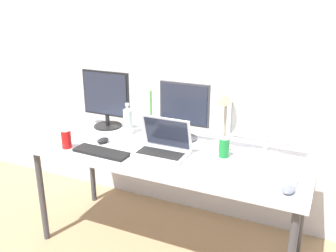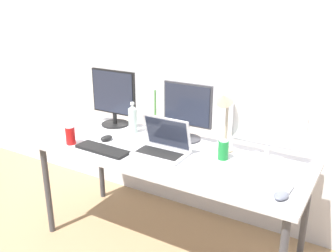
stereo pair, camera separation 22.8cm
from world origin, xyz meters
name	(u,v)px [view 2 (the right image)]	position (x,y,z in m)	size (l,w,h in m)	color
ground_plane	(168,245)	(0.00, 0.00, 0.00)	(16.00, 16.00, 0.00)	#9E7F5B
wall_back	(209,54)	(0.00, 0.59, 1.30)	(7.00, 0.08, 2.60)	silver
work_desk	(168,160)	(0.00, 0.00, 0.68)	(1.83, 0.72, 0.74)	#424247
monitor_left	(114,97)	(-0.63, 0.25, 0.97)	(0.40, 0.22, 0.44)	black
monitor_center	(187,110)	(0.01, 0.25, 0.96)	(0.37, 0.19, 0.41)	#38383D
monitor_right	(269,127)	(0.58, 0.24, 0.94)	(0.48, 0.19, 0.38)	silver
laptop_silver	(163,145)	(-0.01, -0.04, 0.80)	(0.34, 0.23, 0.24)	silver
keyboard_main	(253,181)	(0.62, -0.13, 0.75)	(0.41, 0.13, 0.02)	#B2B2B7
keyboard_aux	(102,149)	(-0.38, -0.21, 0.75)	(0.38, 0.12, 0.02)	black
mouse_by_keyboard	(106,138)	(-0.47, -0.05, 0.76)	(0.06, 0.09, 0.04)	black
mouse_by_laptop	(281,195)	(0.80, -0.22, 0.76)	(0.07, 0.10, 0.03)	slate
water_bottle	(133,119)	(-0.40, 0.17, 0.85)	(0.07, 0.07, 0.24)	silver
soda_can_near_keyboard	(70,135)	(-0.65, -0.23, 0.80)	(0.07, 0.07, 0.13)	red
soda_can_by_laptop	(223,150)	(0.36, 0.08, 0.80)	(0.07, 0.07, 0.13)	#197F33
bamboo_vase	(155,125)	(-0.24, 0.22, 0.82)	(0.07, 0.07, 0.34)	#B2D1B7
desk_lamp	(225,110)	(0.32, 0.17, 1.03)	(0.11, 0.18, 0.43)	tan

